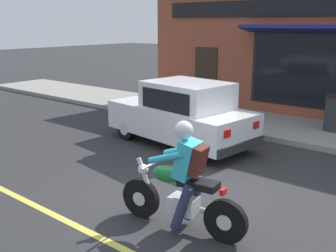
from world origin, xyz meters
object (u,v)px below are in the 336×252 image
object	(u,v)px
trash_bin	(335,112)
fire_hydrant	(152,91)
car_hatchback	(182,114)
motorcycle_with_rider	(182,185)

from	to	relation	value
trash_bin	fire_hydrant	bearing A→B (deg)	92.00
fire_hydrant	car_hatchback	bearing A→B (deg)	-129.85
motorcycle_with_rider	car_hatchback	world-z (taller)	motorcycle_with_rider
trash_bin	fire_hydrant	xyz separation A→B (m)	(-0.22, 6.22, -0.06)
motorcycle_with_rider	car_hatchback	distance (m)	4.13
car_hatchback	trash_bin	bearing A→B (deg)	-39.85
motorcycle_with_rider	trash_bin	size ratio (longest dim) A/B	2.06
motorcycle_with_rider	fire_hydrant	world-z (taller)	motorcycle_with_rider
motorcycle_with_rider	fire_hydrant	xyz separation A→B (m)	(6.26, 6.05, -0.11)
fire_hydrant	motorcycle_with_rider	bearing A→B (deg)	-135.97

